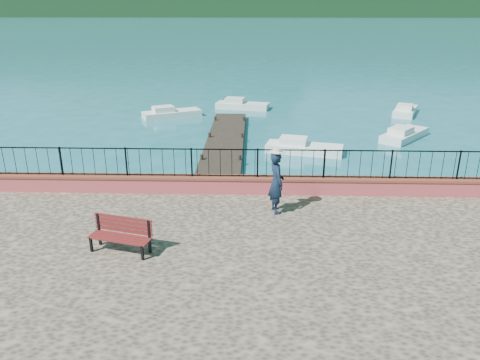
# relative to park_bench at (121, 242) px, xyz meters

# --- Properties ---
(ground) EXTENTS (2000.00, 2000.00, 0.00)m
(ground) POSITION_rel_park_bench_xyz_m (3.83, 0.43, -1.48)
(ground) COLOR #19596B
(ground) RESTS_ON ground
(parapet) EXTENTS (28.00, 0.46, 0.58)m
(parapet) POSITION_rel_park_bench_xyz_m (3.83, 4.13, 0.01)
(parapet) COLOR #AF3F42
(parapet) RESTS_ON promenade
(railing) EXTENTS (27.00, 0.05, 0.95)m
(railing) POSITION_rel_park_bench_xyz_m (3.83, 4.13, 0.78)
(railing) COLOR black
(railing) RESTS_ON parapet
(dock) EXTENTS (2.00, 16.00, 0.30)m
(dock) POSITION_rel_park_bench_xyz_m (1.83, 12.43, -1.33)
(dock) COLOR #2D231C
(dock) RESTS_ON ground
(far_forest) EXTENTS (900.00, 60.00, 18.00)m
(far_forest) POSITION_rel_park_bench_xyz_m (3.83, 300.43, 7.52)
(far_forest) COLOR black
(far_forest) RESTS_ON ground
(companion_hill) EXTENTS (448.00, 384.00, 180.00)m
(companion_hill) POSITION_rel_park_bench_xyz_m (223.83, 560.43, -1.48)
(companion_hill) COLOR #142D23
(companion_hill) RESTS_ON ground
(park_bench) EXTENTS (1.71, 0.94, 0.90)m
(park_bench) POSITION_rel_park_bench_xyz_m (0.00, 0.00, 0.00)
(park_bench) COLOR black
(park_bench) RESTS_ON promenade
(person) EXTENTS (0.63, 0.80, 1.92)m
(person) POSITION_rel_park_bench_xyz_m (4.09, 2.61, 0.68)
(person) COLOR black
(person) RESTS_ON promenade
(hat) EXTENTS (0.44, 0.44, 0.12)m
(hat) POSITION_rel_park_bench_xyz_m (4.09, 2.61, 1.71)
(hat) COLOR silver
(hat) RESTS_ON person
(boat_1) EXTENTS (4.09, 2.17, 0.80)m
(boat_1) POSITION_rel_park_bench_xyz_m (6.00, 12.66, -1.08)
(boat_1) COLOR white
(boat_1) RESTS_ON ground
(boat_2) EXTENTS (3.40, 3.65, 0.80)m
(boat_2) POSITION_rel_park_bench_xyz_m (11.97, 15.52, -1.08)
(boat_2) COLOR silver
(boat_2) RESTS_ON ground
(boat_3) EXTENTS (4.07, 2.88, 0.80)m
(boat_3) POSITION_rel_park_bench_xyz_m (-2.20, 20.58, -1.08)
(boat_3) COLOR silver
(boat_3) RESTS_ON ground
(boat_4) EXTENTS (4.00, 2.04, 0.80)m
(boat_4) POSITION_rel_park_bench_xyz_m (2.52, 23.47, -1.08)
(boat_4) COLOR silver
(boat_4) RESTS_ON ground
(boat_5) EXTENTS (2.48, 3.49, 0.80)m
(boat_5) POSITION_rel_park_bench_xyz_m (13.93, 21.94, -1.08)
(boat_5) COLOR silver
(boat_5) RESTS_ON ground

